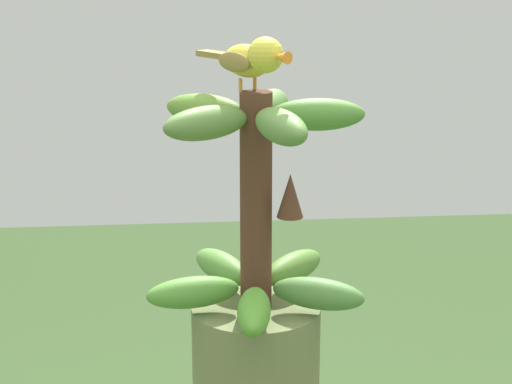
# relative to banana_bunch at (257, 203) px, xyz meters

# --- Properties ---
(banana_bunch) EXTENTS (0.30, 0.31, 0.30)m
(banana_bunch) POSITION_rel_banana_bunch_xyz_m (0.00, 0.00, 0.00)
(banana_bunch) COLOR #4C2D1E
(banana_bunch) RESTS_ON banana_tree
(perched_bird) EXTENTS (0.16, 0.12, 0.07)m
(perched_bird) POSITION_rel_banana_bunch_xyz_m (-0.00, -0.01, 0.20)
(perched_bird) COLOR #C68933
(perched_bird) RESTS_ON banana_bunch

